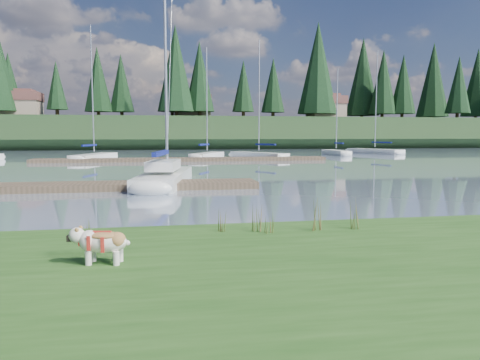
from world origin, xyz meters
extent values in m
plane|color=#8394AC|center=(0.00, 30.00, 0.00)|extent=(200.00, 200.00, 0.00)
cube|color=#2A501B|center=(0.00, -6.00, 0.17)|extent=(60.00, 9.00, 0.35)
cube|color=#1B3118|center=(0.00, 73.00, 2.50)|extent=(200.00, 20.00, 5.00)
cylinder|color=silver|center=(-1.61, -4.54, 0.46)|extent=(0.11, 0.11, 0.22)
cylinder|color=silver|center=(-1.57, -4.32, 0.46)|extent=(0.11, 0.11, 0.22)
cylinder|color=silver|center=(-1.17, -4.62, 0.46)|extent=(0.11, 0.11, 0.22)
cylinder|color=silver|center=(-1.13, -4.40, 0.46)|extent=(0.11, 0.11, 0.22)
ellipsoid|color=silver|center=(-1.36, -4.47, 0.70)|extent=(0.79, 0.50, 0.35)
ellipsoid|color=#9C6B3A|center=(-1.36, -4.47, 0.81)|extent=(0.57, 0.44, 0.12)
ellipsoid|color=silver|center=(-1.80, -4.39, 0.81)|extent=(0.30, 0.31, 0.26)
cube|color=black|center=(-1.91, -4.37, 0.76)|extent=(0.10, 0.14, 0.10)
cube|color=silver|center=(-0.07, 10.97, 0.22)|extent=(3.21, 8.38, 0.70)
ellipsoid|color=silver|center=(0.62, 15.00, 0.22)|extent=(2.13, 2.50, 0.70)
cylinder|color=silver|center=(0.06, 11.70, 7.00)|extent=(0.14, 0.14, 12.40)
cube|color=navy|center=(-0.27, 9.78, 1.55)|extent=(0.82, 3.70, 0.20)
cube|color=silver|center=(-0.15, 10.51, 0.95)|extent=(1.78, 3.15, 0.45)
cube|color=#4C3D2C|center=(-4.00, 9.00, 0.15)|extent=(16.00, 2.00, 0.30)
cube|color=#4C3D2C|center=(2.00, 30.00, 0.15)|extent=(26.00, 2.20, 0.30)
cube|color=silver|center=(-6.17, 33.52, 0.22)|extent=(3.74, 7.57, 0.70)
ellipsoid|color=silver|center=(-5.11, 37.07, 0.22)|extent=(2.13, 2.40, 0.70)
cylinder|color=silver|center=(-6.17, 33.52, 6.58)|extent=(0.12, 0.12, 11.56)
cube|color=navy|center=(-6.46, 32.56, 1.40)|extent=(1.04, 2.88, 0.20)
cube|color=silver|center=(4.58, 34.34, 0.22)|extent=(4.14, 6.37, 0.70)
ellipsoid|color=silver|center=(6.00, 37.20, 0.22)|extent=(2.02, 2.18, 0.70)
cylinder|color=silver|center=(4.58, 34.34, 5.82)|extent=(0.12, 0.12, 10.05)
cube|color=navy|center=(4.20, 33.56, 1.40)|extent=(1.31, 2.36, 0.20)
cube|color=silver|center=(9.78, 33.94, 0.22)|extent=(4.94, 6.96, 0.70)
ellipsoid|color=silver|center=(8.00, 37.02, 0.22)|extent=(2.31, 2.45, 0.70)
cylinder|color=silver|center=(9.78, 33.94, 6.26)|extent=(0.12, 0.12, 10.92)
cube|color=navy|center=(10.26, 33.10, 1.40)|extent=(1.58, 2.55, 0.20)
cube|color=silver|center=(20.04, 38.98, 0.22)|extent=(1.41, 5.86, 0.70)
ellipsoid|color=silver|center=(20.00, 41.90, 0.22)|extent=(1.30, 1.61, 0.70)
cylinder|color=silver|center=(20.04, 38.98, 5.30)|extent=(0.12, 0.12, 9.01)
cube|color=navy|center=(20.05, 38.19, 1.40)|extent=(0.23, 2.33, 0.20)
cube|color=silver|center=(26.53, 42.41, 0.22)|extent=(4.40, 8.07, 0.70)
ellipsoid|color=silver|center=(25.17, 46.14, 0.22)|extent=(2.37, 2.62, 0.70)
cylinder|color=silver|center=(26.53, 42.41, 6.72)|extent=(0.12, 0.12, 11.83)
cube|color=navy|center=(26.89, 41.39, 1.40)|extent=(1.26, 3.03, 0.20)
cone|color=#475B23|center=(0.79, -2.31, 0.58)|extent=(0.03, 0.03, 0.46)
cone|color=brown|center=(0.90, -2.38, 0.53)|extent=(0.03, 0.03, 0.37)
cone|color=#475B23|center=(0.85, -2.28, 0.60)|extent=(0.03, 0.03, 0.51)
cone|color=brown|center=(0.93, -2.34, 0.51)|extent=(0.03, 0.03, 0.32)
cone|color=#475B23|center=(0.81, -2.39, 0.56)|extent=(0.03, 0.03, 0.41)
cone|color=#475B23|center=(1.54, -2.44, 0.62)|extent=(0.03, 0.03, 0.54)
cone|color=brown|center=(1.65, -2.51, 0.57)|extent=(0.03, 0.03, 0.43)
cone|color=#475B23|center=(1.60, -2.41, 0.65)|extent=(0.03, 0.03, 0.59)
cone|color=brown|center=(1.68, -2.47, 0.54)|extent=(0.03, 0.03, 0.38)
cone|color=#475B23|center=(1.56, -2.52, 0.59)|extent=(0.03, 0.03, 0.49)
cone|color=#475B23|center=(2.83, -2.66, 0.69)|extent=(0.03, 0.03, 0.68)
cone|color=brown|center=(2.94, -2.73, 0.62)|extent=(0.03, 0.03, 0.55)
cone|color=#475B23|center=(2.89, -2.63, 0.73)|extent=(0.03, 0.03, 0.75)
cone|color=brown|center=(2.97, -2.69, 0.59)|extent=(0.03, 0.03, 0.48)
cone|color=#475B23|center=(2.85, -2.74, 0.66)|extent=(0.03, 0.03, 0.61)
cone|color=#475B23|center=(-1.92, -2.67, 0.57)|extent=(0.03, 0.03, 0.44)
cone|color=brown|center=(-1.81, -2.74, 0.53)|extent=(0.03, 0.03, 0.35)
cone|color=#475B23|center=(-1.86, -2.64, 0.59)|extent=(0.03, 0.03, 0.49)
cone|color=brown|center=(-1.78, -2.70, 0.51)|extent=(0.03, 0.03, 0.31)
cone|color=#475B23|center=(-1.90, -2.75, 0.55)|extent=(0.03, 0.03, 0.40)
cone|color=#475B23|center=(1.76, -2.68, 0.56)|extent=(0.03, 0.03, 0.43)
cone|color=brown|center=(1.87, -2.75, 0.52)|extent=(0.03, 0.03, 0.34)
cone|color=#475B23|center=(1.82, -2.65, 0.58)|extent=(0.03, 0.03, 0.47)
cone|color=brown|center=(1.90, -2.71, 0.50)|extent=(0.03, 0.03, 0.30)
cone|color=#475B23|center=(1.78, -2.76, 0.54)|extent=(0.03, 0.03, 0.38)
cone|color=#475B23|center=(3.70, -2.57, 0.66)|extent=(0.03, 0.03, 0.63)
cone|color=brown|center=(3.81, -2.64, 0.60)|extent=(0.03, 0.03, 0.50)
cone|color=#475B23|center=(3.76, -2.54, 0.69)|extent=(0.03, 0.03, 0.69)
cone|color=brown|center=(3.84, -2.60, 0.57)|extent=(0.03, 0.03, 0.44)
cone|color=#475B23|center=(3.72, -2.65, 0.63)|extent=(0.03, 0.03, 0.56)
cube|color=#33281C|center=(0.00, -1.60, 0.07)|extent=(60.00, 0.50, 0.14)
cylinder|color=#382619|center=(-10.00, 72.00, 5.90)|extent=(0.60, 0.60, 1.80)
cone|color=black|center=(-10.00, 72.00, 11.75)|extent=(4.84, 4.84, 11.00)
cylinder|color=#382619|center=(3.00, 66.00, 5.90)|extent=(0.60, 0.60, 1.80)
cone|color=black|center=(3.00, 66.00, 13.10)|extent=(6.16, 6.16, 14.00)
cylinder|color=#382619|center=(15.00, 70.00, 5.90)|extent=(0.60, 0.60, 1.80)
cone|color=black|center=(15.00, 70.00, 10.85)|extent=(3.96, 3.96, 9.00)
cylinder|color=#382619|center=(28.00, 68.00, 5.90)|extent=(0.60, 0.60, 1.80)
cone|color=black|center=(28.00, 68.00, 14.00)|extent=(7.04, 7.04, 16.00)
cylinder|color=#382619|center=(42.00, 71.00, 5.90)|extent=(0.60, 0.60, 1.80)
cone|color=black|center=(42.00, 71.00, 12.20)|extent=(5.28, 5.28, 12.00)
cylinder|color=#382619|center=(55.00, 67.00, 5.90)|extent=(0.60, 0.60, 1.80)
cone|color=black|center=(55.00, 67.00, 11.52)|extent=(4.62, 4.62, 10.50)
cube|color=gray|center=(-22.00, 70.00, 6.40)|extent=(6.00, 5.00, 2.80)
cube|color=brown|center=(-22.00, 70.00, 8.50)|extent=(6.30, 5.30, 1.40)
cube|color=brown|center=(-22.00, 70.00, 9.30)|extent=(4.20, 3.60, 0.70)
cube|color=gray|center=(6.00, 71.00, 6.40)|extent=(6.00, 5.00, 2.80)
cube|color=brown|center=(6.00, 71.00, 8.50)|extent=(6.30, 5.30, 1.40)
cube|color=brown|center=(6.00, 71.00, 9.30)|extent=(4.20, 3.60, 0.70)
cube|color=gray|center=(30.00, 69.00, 6.40)|extent=(6.00, 5.00, 2.80)
cube|color=brown|center=(30.00, 69.00, 8.50)|extent=(6.30, 5.30, 1.40)
cube|color=brown|center=(30.00, 69.00, 9.30)|extent=(4.20, 3.60, 0.70)
camera|label=1|loc=(-0.53, -12.15, 2.44)|focal=35.00mm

